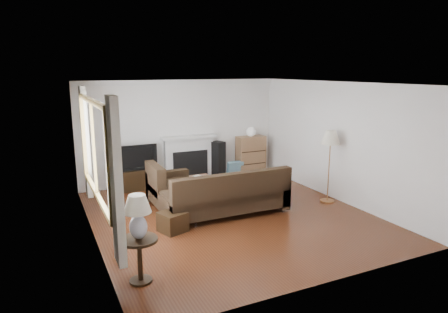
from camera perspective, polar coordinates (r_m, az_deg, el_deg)
name	(u,v)px	position (r m, az deg, el deg)	size (l,w,h in m)	color
room	(231,152)	(7.38, 1.00, 0.69)	(5.10, 5.60, 2.54)	#4C2210
window	(94,149)	(6.44, -18.11, 1.06)	(0.12, 2.74, 1.54)	brown
curtain_near	(116,183)	(5.01, -15.14, -3.63)	(0.10, 0.35, 2.10)	beige
curtain_far	(86,142)	(7.96, -19.13, 1.95)	(0.10, 0.35, 2.10)	beige
fireplace	(189,158)	(9.96, -4.98, -0.27)	(1.40, 0.26, 1.15)	white
tv_stand	(135,179)	(9.52, -12.62, -3.19)	(0.96, 0.43, 0.48)	black
television	(134,157)	(9.40, -12.77, -0.06)	(1.02, 0.13, 0.59)	black
speaker_left	(138,168)	(9.53, -12.19, -1.67)	(0.27, 0.32, 0.96)	black
speaker_right	(218,160)	(10.14, -0.90, -0.54)	(0.27, 0.32, 0.96)	black
bookshelf	(251,156)	(10.56, 3.82, 0.14)	(0.75, 0.35, 1.03)	#8F6542
globe_lamp	(251,132)	(10.45, 3.87, 3.55)	(0.24, 0.24, 0.24)	white
sectional_sofa	(225,193)	(7.67, 0.18, -5.27)	(2.61, 1.90, 0.84)	black
coffee_table	(191,186)	(8.95, -4.80, -4.27)	(0.97, 0.53, 0.38)	brown
footstool	(173,222)	(7.02, -7.35, -9.23)	(0.41, 0.41, 0.34)	black
floor_lamp	(329,167)	(8.59, 14.77, -1.41)	(0.39, 0.39, 1.52)	#AD703C
side_table	(140,260)	(5.49, -11.92, -14.29)	(0.49, 0.49, 0.61)	black
table_lamp	(138,217)	(5.25, -12.21, -8.48)	(0.36, 0.36, 0.58)	silver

